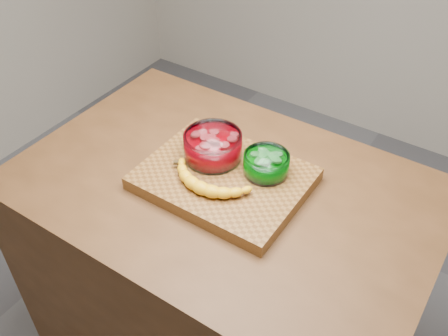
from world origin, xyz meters
The scene contains 5 objects.
counter centered at (0.00, 0.00, 0.45)m, with size 1.20×0.80×0.90m, color #513018.
cutting_board centered at (0.00, 0.00, 0.92)m, with size 0.45×0.35×0.04m, color brown.
bowl_red centered at (-0.07, 0.04, 0.98)m, with size 0.17×0.17×0.08m.
bowl_green centered at (0.09, 0.07, 0.97)m, with size 0.13×0.13×0.06m.
banana centered at (-0.01, -0.07, 0.96)m, with size 0.27×0.12×0.04m, color #F3AF15, non-canonical shape.
Camera 1 is at (0.58, -0.88, 1.86)m, focal length 40.00 mm.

